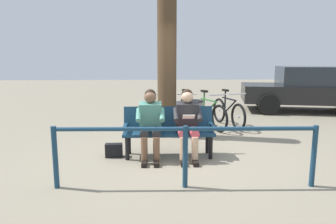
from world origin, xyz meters
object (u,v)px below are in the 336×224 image
Objects in this scene: bench at (169,128)px; person_companion at (150,121)px; person_reading at (187,121)px; bicycle_black at (208,114)px; litter_bin at (194,119)px; tree_trunk at (167,54)px; bicycle_red at (228,112)px; handbag at (114,150)px; bicycle_green at (185,112)px; parked_car at (311,88)px; bicycle_purple at (160,113)px.

person_companion is at bearing 27.14° from bench.
person_reading reaches higher than bicycle_black.
bicycle_black is (-1.08, -2.14, -0.15)m from bench.
tree_trunk is at bearing -19.62° from litter_bin.
bicycle_red is at bearing 85.56° from bicycle_black.
handbag is 0.08× the size of tree_trunk.
bicycle_green is 4.80m from parked_car.
litter_bin is (-0.93, -1.40, -0.25)m from person_companion.
bicycle_red is 1.12m from bicycle_green.
handbag is at bearing 4.75° from bench.
bicycle_red is 0.37× the size of parked_car.
litter_bin is 1.50m from bicycle_red.
handbag is 0.18× the size of bicycle_green.
person_reading reaches higher than bicycle_green.
tree_trunk is at bearing -79.55° from person_reading.
litter_bin is at bearing 160.38° from tree_trunk.
parked_car reaches higher than bicycle_green.
bicycle_green is at bearing 37.13° from parked_car.
bicycle_red is (-1.96, -2.49, -0.30)m from person_companion.
bicycle_green is at bearing 106.89° from bicycle_purple.
tree_trunk is 1.72m from bicycle_purple.
bicycle_green reaches higher than handbag.
person_reading is at bearing 78.22° from litter_bin.
bicycle_black is (-1.05, -0.69, -1.46)m from tree_trunk.
tree_trunk is 2.17× the size of bicycle_green.
bicycle_black is (-0.47, -0.90, -0.05)m from litter_bin.
litter_bin is at bearing -140.37° from handbag.
handbag is 0.19× the size of bicycle_black.
tree_trunk is at bearing -79.23° from bicycle_black.
litter_bin is at bearing 2.88° from bicycle_green.
bench is 0.39m from person_reading.
bicycle_green is (-0.53, -2.38, -0.15)m from bench.
bench is at bearing 15.48° from bicycle_purple.
tree_trunk is 1.81m from bicycle_green.
handbag is at bearing -62.31° from bicycle_red.
parked_car is at bearing -143.30° from litter_bin.
person_reading is at bearing 22.54° from bicycle_purple.
parked_car is at bearing 125.66° from bicycle_purple.
person_reading is 1.45m from litter_bin.
handbag is 0.18× the size of bicycle_purple.
parked_car is (-4.86, -4.40, 0.27)m from bench.
bicycle_green is at bearing -94.36° from person_reading.
bicycle_purple is at bearing 34.72° from parked_car.
bicycle_red is (-1.03, -1.09, -0.05)m from litter_bin.
litter_bin is 5.31m from parked_car.
parked_car reaches higher than bicycle_purple.
bicycle_green is (-0.21, -2.55, -0.31)m from person_reading.
person_reading is 0.33× the size of tree_trunk.
person_reading is at bearing 57.27° from parked_car.
bicycle_black is 1.20m from bicycle_purple.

